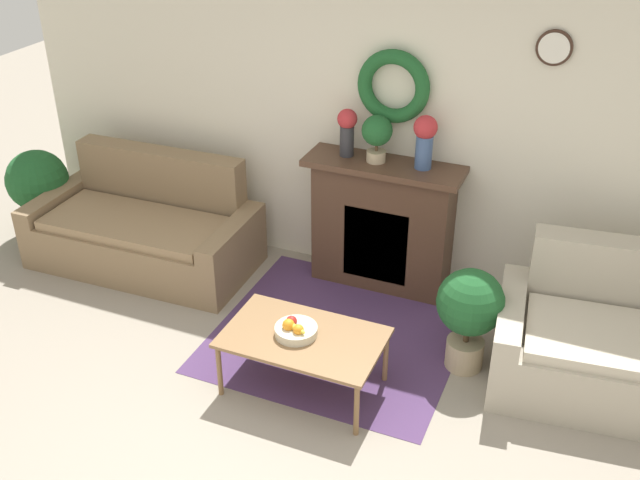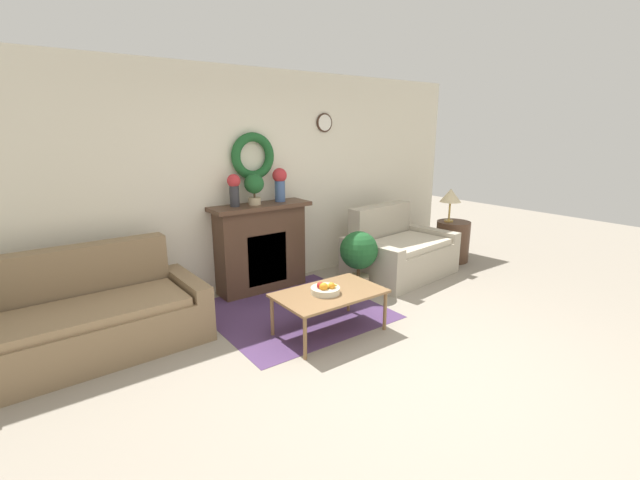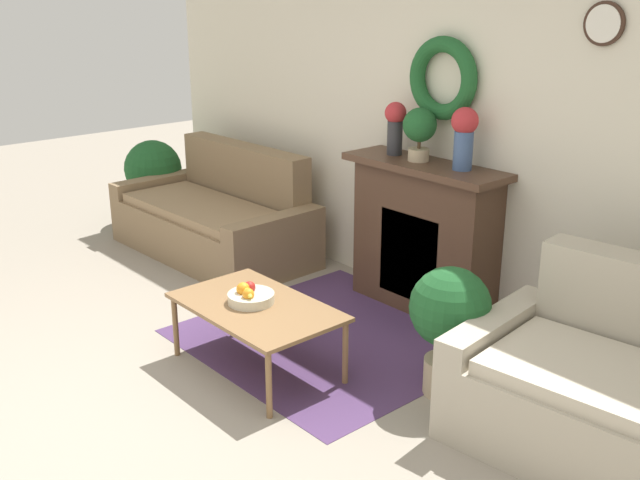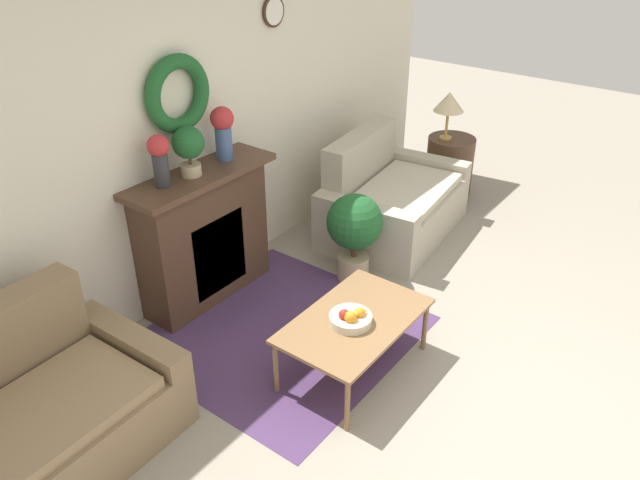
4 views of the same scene
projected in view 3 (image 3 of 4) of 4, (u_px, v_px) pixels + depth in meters
name	position (u px, v px, depth m)	size (l,w,h in m)	color
ground_plane	(125.00, 433.00, 4.01)	(16.00, 16.00, 0.00)	gray
floor_rug	(335.00, 337.00, 5.09)	(1.80, 1.75, 0.01)	#4C335B
wall_back	(454.00, 123.00, 5.21)	(6.80, 0.17, 2.70)	beige
fireplace	(424.00, 236.00, 5.39)	(1.25, 0.41, 1.10)	#4C3323
couch_left	(217.00, 219.00, 6.60)	(1.94, 1.00, 0.93)	#846B4C
loveseat_right	(611.00, 393.00, 3.79)	(1.56, 1.14, 0.94)	#B2A893
coffee_table	(256.00, 310.00, 4.56)	(1.06, 0.65, 0.43)	olive
fruit_bowl	(250.00, 296.00, 4.57)	(0.29, 0.29, 0.12)	beige
vase_on_mantel_left	(395.00, 124.00, 5.37)	(0.16, 0.16, 0.38)	#2D2D33
vase_on_mantel_right	(464.00, 134.00, 4.92)	(0.18, 0.18, 0.42)	#3D5684
potted_plant_on_mantel	(420.00, 129.00, 5.17)	(0.24, 0.24, 0.37)	tan
potted_plant_floor_by_couch	(153.00, 171.00, 7.39)	(0.56, 0.56, 0.83)	tan
potted_plant_floor_by_loveseat	(450.00, 317.00, 4.25)	(0.47, 0.47, 0.78)	tan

